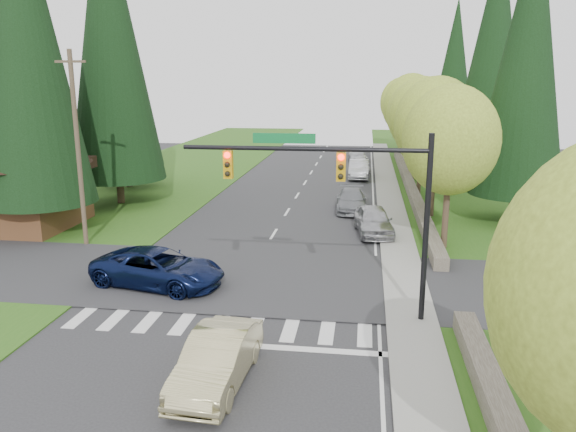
% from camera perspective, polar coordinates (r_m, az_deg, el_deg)
% --- Properties ---
extents(ground, '(120.00, 120.00, 0.00)m').
position_cam_1_polar(ground, '(17.81, -9.86, -15.16)').
color(ground, '#28282B').
rests_on(ground, ground).
extents(grass_east, '(14.00, 110.00, 0.06)m').
position_cam_1_polar(grass_east, '(36.70, 20.21, -0.57)').
color(grass_east, '#2A5717').
rests_on(grass_east, ground).
extents(grass_west, '(14.00, 110.00, 0.06)m').
position_cam_1_polar(grass_west, '(40.10, -19.03, 0.69)').
color(grass_west, '#2A5717').
rests_on(grass_west, ground).
extents(cross_street, '(120.00, 8.00, 0.10)m').
position_cam_1_polar(cross_street, '(24.86, -4.28, -6.43)').
color(cross_street, '#28282B').
rests_on(cross_street, ground).
extents(sidewalk_east, '(1.80, 80.00, 0.13)m').
position_cam_1_polar(sidewalk_east, '(37.81, 10.54, 0.51)').
color(sidewalk_east, gray).
rests_on(sidewalk_east, ground).
extents(curb_east, '(0.20, 80.00, 0.13)m').
position_cam_1_polar(curb_east, '(37.78, 9.25, 0.55)').
color(curb_east, gray).
rests_on(curb_east, ground).
extents(stone_wall_north, '(0.70, 40.00, 0.70)m').
position_cam_1_polar(stone_wall_north, '(45.68, 12.27, 3.05)').
color(stone_wall_north, '#4C4438').
rests_on(stone_wall_north, ground).
extents(traffic_signal, '(8.70, 0.37, 6.80)m').
position_cam_1_polar(traffic_signal, '(19.63, 5.87, 3.20)').
color(traffic_signal, black).
rests_on(traffic_signal, ground).
extents(brown_building, '(8.40, 8.40, 5.40)m').
position_cam_1_polar(brown_building, '(36.31, -25.75, 3.78)').
color(brown_building, '#4C2D19').
rests_on(brown_building, ground).
extents(utility_pole, '(1.60, 0.24, 10.00)m').
position_cam_1_polar(utility_pole, '(30.67, -20.56, 6.47)').
color(utility_pole, '#473828').
rests_on(utility_pole, ground).
extents(decid_tree_0, '(4.80, 4.80, 8.37)m').
position_cam_1_polar(decid_tree_0, '(29.25, 16.20, 7.39)').
color(decid_tree_0, '#38281C').
rests_on(decid_tree_0, ground).
extents(decid_tree_1, '(5.20, 5.20, 8.80)m').
position_cam_1_polar(decid_tree_1, '(36.16, 14.85, 8.90)').
color(decid_tree_1, '#38281C').
rests_on(decid_tree_1, ground).
extents(decid_tree_2, '(5.00, 5.00, 8.82)m').
position_cam_1_polar(decid_tree_2, '(43.07, 13.51, 9.85)').
color(decid_tree_2, '#38281C').
rests_on(decid_tree_2, ground).
extents(decid_tree_3, '(5.00, 5.00, 8.55)m').
position_cam_1_polar(decid_tree_3, '(50.06, 12.87, 10.07)').
color(decid_tree_3, '#38281C').
rests_on(decid_tree_3, ground).
extents(decid_tree_4, '(5.40, 5.40, 9.18)m').
position_cam_1_polar(decid_tree_4, '(57.02, 12.41, 10.89)').
color(decid_tree_4, '#38281C').
rests_on(decid_tree_4, ground).
extents(decid_tree_5, '(4.80, 4.80, 8.30)m').
position_cam_1_polar(decid_tree_5, '(64.00, 11.74, 10.72)').
color(decid_tree_5, '#38281C').
rests_on(decid_tree_5, ground).
extents(decid_tree_6, '(5.20, 5.20, 8.86)m').
position_cam_1_polar(decid_tree_6, '(70.97, 11.49, 11.26)').
color(decid_tree_6, '#38281C').
rests_on(decid_tree_6, ground).
extents(conifer_w_a, '(6.12, 6.12, 19.80)m').
position_cam_1_polar(conifer_w_a, '(34.05, -25.16, 16.26)').
color(conifer_w_a, '#38281C').
rests_on(conifer_w_a, ground).
extents(conifer_w_b, '(5.44, 5.44, 17.80)m').
position_cam_1_polar(conifer_w_b, '(38.98, -25.59, 14.25)').
color(conifer_w_b, '#38281C').
rests_on(conifer_w_b, ground).
extents(conifer_w_c, '(6.46, 6.46, 20.80)m').
position_cam_1_polar(conifer_w_c, '(40.64, -17.68, 16.97)').
color(conifer_w_c, '#38281C').
rests_on(conifer_w_c, ground).
extents(conifer_w_e, '(5.78, 5.78, 18.80)m').
position_cam_1_polar(conifer_w_e, '(46.87, -16.66, 15.29)').
color(conifer_w_e, '#38281C').
rests_on(conifer_w_e, ground).
extents(conifer_e_a, '(5.44, 5.44, 17.80)m').
position_cam_1_polar(conifer_e_a, '(35.96, 23.13, 14.64)').
color(conifer_e_a, '#38281C').
rests_on(conifer_e_a, ground).
extents(conifer_e_b, '(6.12, 6.12, 19.80)m').
position_cam_1_polar(conifer_e_b, '(49.86, 20.19, 15.48)').
color(conifer_e_b, '#38281C').
rests_on(conifer_e_b, ground).
extents(conifer_e_c, '(5.10, 5.10, 16.80)m').
position_cam_1_polar(conifer_e_c, '(63.44, 16.52, 13.83)').
color(conifer_e_c, '#38281C').
rests_on(conifer_e_c, ground).
extents(sedan_champagne, '(1.87, 4.69, 1.51)m').
position_cam_1_polar(sedan_champagne, '(16.66, -7.22, -14.25)').
color(sedan_champagne, '#CCC188').
rests_on(sedan_champagne, ground).
extents(suv_navy, '(6.11, 3.80, 1.58)m').
position_cam_1_polar(suv_navy, '(24.42, -13.03, -5.17)').
color(suv_navy, '#0B1438').
rests_on(suv_navy, ground).
extents(parked_car_a, '(2.50, 4.89, 1.59)m').
position_cam_1_polar(parked_car_a, '(32.02, 8.69, -0.46)').
color(parked_car_a, '#A5A5AA').
rests_on(parked_car_a, ground).
extents(parked_car_b, '(2.13, 4.88, 1.40)m').
position_cam_1_polar(parked_car_b, '(37.63, 6.47, 1.58)').
color(parked_car_b, slate).
rests_on(parked_car_b, ground).
extents(parked_car_c, '(1.71, 4.87, 1.60)m').
position_cam_1_polar(parked_car_c, '(50.26, 7.21, 4.73)').
color(parked_car_c, silver).
rests_on(parked_car_c, ground).
extents(parked_car_d, '(1.85, 3.94, 1.30)m').
position_cam_1_polar(parked_car_d, '(54.25, 7.38, 5.22)').
color(parked_car_d, silver).
rests_on(parked_car_d, ground).
extents(parked_car_e, '(2.25, 4.62, 1.29)m').
position_cam_1_polar(parked_car_e, '(60.68, 7.09, 6.12)').
color(parked_car_e, '#B0B1B5').
rests_on(parked_car_e, ground).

